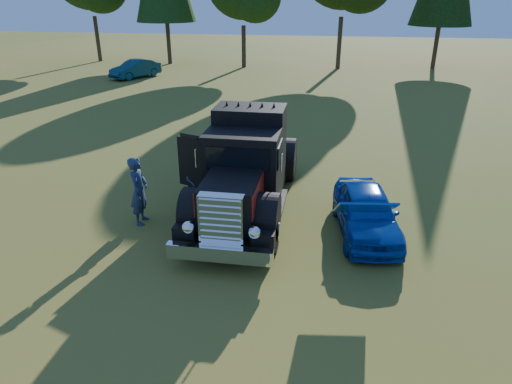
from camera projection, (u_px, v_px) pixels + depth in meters
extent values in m
plane|color=#3F5218|center=(189.00, 239.00, 12.23)|extent=(120.00, 120.00, 0.00)
cylinder|color=#2D2116|center=(244.00, 47.00, 38.74)|extent=(0.36, 0.36, 3.42)
cylinder|color=#2D2116|center=(98.00, 39.00, 42.02)|extent=(0.36, 0.36, 3.96)
cylinder|color=#2D2116|center=(168.00, 36.00, 40.41)|extent=(0.36, 0.36, 4.68)
cylinder|color=#2D2116|center=(437.00, 41.00, 37.99)|extent=(0.36, 0.36, 4.50)
cylinder|color=#2D2116|center=(339.00, 43.00, 37.87)|extent=(0.36, 0.36, 4.14)
cylinder|color=black|center=(191.00, 225.00, 11.79)|extent=(0.32, 1.10, 1.10)
cylinder|color=black|center=(272.00, 231.00, 11.49)|extent=(0.32, 1.10, 1.10)
cylinder|color=black|center=(230.00, 162.00, 16.12)|extent=(0.32, 1.10, 1.10)
cylinder|color=black|center=(289.00, 165.00, 15.82)|extent=(0.32, 1.10, 1.10)
cylinder|color=black|center=(239.00, 162.00, 16.07)|extent=(0.32, 1.10, 1.10)
cylinder|color=black|center=(280.00, 165.00, 15.86)|extent=(0.32, 1.10, 1.10)
cube|color=black|center=(249.00, 186.00, 13.96)|extent=(1.60, 6.40, 0.28)
cube|color=white|center=(220.00, 254.00, 10.51)|extent=(2.50, 0.22, 0.36)
cube|color=white|center=(222.00, 221.00, 10.50)|extent=(1.05, 0.30, 1.30)
cube|color=black|center=(231.00, 200.00, 11.43)|extent=(1.35, 1.80, 1.10)
cube|color=maroon|center=(204.00, 191.00, 11.44)|extent=(0.02, 1.80, 0.60)
cube|color=maroon|center=(258.00, 194.00, 11.24)|extent=(0.02, 1.80, 0.60)
cylinder|color=black|center=(194.00, 211.00, 11.62)|extent=(0.55, 1.24, 1.24)
cylinder|color=black|center=(268.00, 217.00, 11.34)|extent=(0.55, 1.24, 1.24)
sphere|color=white|center=(189.00, 227.00, 10.63)|extent=(0.32, 0.32, 0.32)
sphere|color=white|center=(254.00, 233.00, 10.40)|extent=(0.32, 0.32, 0.32)
cube|color=black|center=(242.00, 169.00, 12.72)|extent=(2.05, 1.30, 2.10)
cube|color=black|center=(237.00, 160.00, 11.91)|extent=(1.70, 0.05, 0.65)
cube|color=black|center=(250.00, 147.00, 13.81)|extent=(2.05, 1.30, 2.50)
cube|color=black|center=(259.00, 155.00, 15.63)|extent=(2.00, 2.00, 0.35)
cube|color=black|center=(194.00, 163.00, 13.40)|extent=(1.05, 0.44, 1.50)
cube|color=maroon|center=(194.00, 168.00, 13.51)|extent=(0.80, 0.31, 0.75)
imported|color=navy|center=(366.00, 212.00, 12.31)|extent=(1.97, 3.90, 1.27)
cube|color=navy|center=(365.00, 208.00, 10.45)|extent=(1.41, 1.09, 0.67)
imported|color=#1F334A|center=(139.00, 191.00, 12.73)|extent=(0.52, 0.75, 1.97)
imported|color=#1C2042|center=(196.00, 179.00, 13.92)|extent=(1.00, 0.94, 1.64)
imported|color=#0A3F3D|center=(135.00, 69.00, 34.41)|extent=(3.13, 4.17, 1.31)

